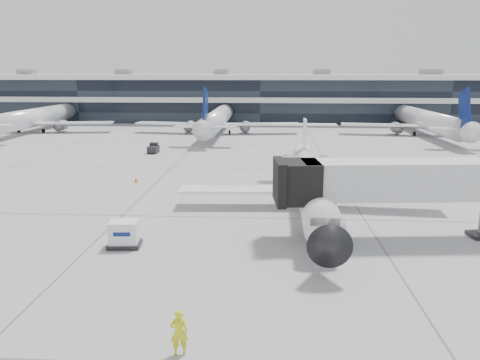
# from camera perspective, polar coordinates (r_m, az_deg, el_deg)

# --- Properties ---
(ground) EXTENTS (220.00, 220.00, 0.00)m
(ground) POSITION_cam_1_polar(r_m,az_deg,el_deg) (38.53, 0.21, -4.62)
(ground) COLOR gray
(ground) RESTS_ON ground
(terminal) EXTENTS (170.00, 22.00, 10.00)m
(terminal) POSITION_cam_1_polar(r_m,az_deg,el_deg) (118.87, 2.58, 9.76)
(terminal) COLOR black
(terminal) RESTS_ON ground
(bg_jet_left) EXTENTS (32.00, 40.00, 9.60)m
(bg_jet_left) POSITION_cam_1_polar(r_m,az_deg,el_deg) (103.74, -23.59, 5.45)
(bg_jet_left) COLOR white
(bg_jet_left) RESTS_ON ground
(bg_jet_center) EXTENTS (32.00, 40.00, 9.60)m
(bg_jet_center) POSITION_cam_1_polar(r_m,az_deg,el_deg) (92.96, -2.73, 5.77)
(bg_jet_center) COLOR white
(bg_jet_center) RESTS_ON ground
(bg_jet_right) EXTENTS (32.00, 40.00, 9.60)m
(bg_jet_right) POSITION_cam_1_polar(r_m,az_deg,el_deg) (97.10, 21.55, 5.19)
(bg_jet_right) COLOR white
(bg_jet_right) RESTS_ON ground
(regional_jet) EXTENTS (23.22, 28.88, 6.68)m
(regional_jet) POSITION_cam_1_polar(r_m,az_deg,el_deg) (41.08, 8.67, -0.36)
(regional_jet) COLOR white
(regional_jet) RESTS_ON ground
(jet_bridge) EXTENTS (18.26, 5.17, 5.86)m
(jet_bridge) POSITION_cam_1_polar(r_m,az_deg,el_deg) (35.09, 20.85, -0.03)
(jet_bridge) COLOR #B6B8BB
(jet_bridge) RESTS_ON ground
(ramp_worker) EXTENTS (0.85, 0.67, 2.06)m
(ramp_worker) POSITION_cam_1_polar(r_m,az_deg,el_deg) (20.77, -7.45, -17.91)
(ramp_worker) COLOR yellow
(ramp_worker) RESTS_ON ground
(cargo_uld) EXTENTS (2.31, 1.80, 1.78)m
(cargo_uld) POSITION_cam_1_polar(r_m,az_deg,el_deg) (33.01, -13.95, -6.44)
(cargo_uld) COLOR black
(cargo_uld) RESTS_ON ground
(traffic_cone) EXTENTS (0.56, 0.56, 0.63)m
(traffic_cone) POSITION_cam_1_polar(r_m,az_deg,el_deg) (51.88, -12.56, 0.02)
(traffic_cone) COLOR orange
(traffic_cone) RESTS_ON ground
(far_tug) EXTENTS (1.38, 2.33, 1.48)m
(far_tug) POSITION_cam_1_polar(r_m,az_deg,el_deg) (70.51, -10.51, 3.80)
(far_tug) COLOR black
(far_tug) RESTS_ON ground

